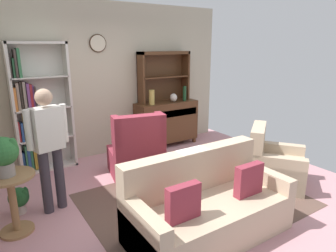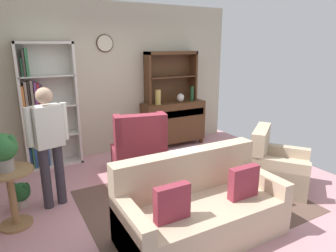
{
  "view_description": "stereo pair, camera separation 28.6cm",
  "coord_description": "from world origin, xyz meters",
  "px_view_note": "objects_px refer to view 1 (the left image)",
  "views": [
    {
      "loc": [
        -2.09,
        -3.15,
        2.05
      ],
      "look_at": [
        0.1,
        0.2,
        0.95
      ],
      "focal_mm": 31.77,
      "sensor_mm": 36.0,
      "label": 1
    },
    {
      "loc": [
        -1.84,
        -3.3,
        2.05
      ],
      "look_at": [
        0.1,
        0.2,
        0.95
      ],
      "focal_mm": 31.77,
      "sensor_mm": 36.0,
      "label": 2
    }
  ],
  "objects_px": {
    "vase_round": "(174,98)",
    "couch_floral": "(207,208)",
    "sideboard_hutch": "(163,70)",
    "armchair_floral": "(273,166)",
    "bookshelf": "(37,111)",
    "coffee_table": "(167,172)",
    "wingback_chair": "(137,154)",
    "vase_tall": "(152,97)",
    "book_stack": "(163,165)",
    "potted_plant_large": "(3,154)",
    "bottle_wine": "(185,93)",
    "potted_plant_small": "(19,198)",
    "sideboard": "(166,121)",
    "person_reading": "(49,142)"
  },
  "relations": [
    {
      "from": "bookshelf",
      "to": "potted_plant_large",
      "type": "distance_m",
      "value": 1.83
    },
    {
      "from": "bookshelf",
      "to": "book_stack",
      "type": "xyz_separation_m",
      "value": [
        1.2,
        -1.91,
        -0.55
      ]
    },
    {
      "from": "vase_round",
      "to": "couch_floral",
      "type": "height_order",
      "value": "vase_round"
    },
    {
      "from": "bottle_wine",
      "to": "potted_plant_large",
      "type": "height_order",
      "value": "bottle_wine"
    },
    {
      "from": "couch_floral",
      "to": "wingback_chair",
      "type": "height_order",
      "value": "wingback_chair"
    },
    {
      "from": "bookshelf",
      "to": "person_reading",
      "type": "xyz_separation_m",
      "value": [
        -0.14,
        -1.44,
        -0.11
      ]
    },
    {
      "from": "vase_tall",
      "to": "potted_plant_small",
      "type": "height_order",
      "value": "vase_tall"
    },
    {
      "from": "sideboard",
      "to": "wingback_chair",
      "type": "relative_size",
      "value": 1.24
    },
    {
      "from": "potted_plant_small",
      "to": "book_stack",
      "type": "xyz_separation_m",
      "value": [
        1.73,
        -0.62,
        0.27
      ]
    },
    {
      "from": "wingback_chair",
      "to": "potted_plant_large",
      "type": "distance_m",
      "value": 2.01
    },
    {
      "from": "vase_round",
      "to": "wingback_chair",
      "type": "height_order",
      "value": "vase_round"
    },
    {
      "from": "sideboard",
      "to": "bottle_wine",
      "type": "relative_size",
      "value": 4.28
    },
    {
      "from": "potted_plant_large",
      "to": "coffee_table",
      "type": "bearing_deg",
      "value": -6.2
    },
    {
      "from": "potted_plant_small",
      "to": "coffee_table",
      "type": "distance_m",
      "value": 1.92
    },
    {
      "from": "book_stack",
      "to": "person_reading",
      "type": "bearing_deg",
      "value": 160.61
    },
    {
      "from": "person_reading",
      "to": "wingback_chair",
      "type": "bearing_deg",
      "value": 13.17
    },
    {
      "from": "bookshelf",
      "to": "coffee_table",
      "type": "relative_size",
      "value": 2.62
    },
    {
      "from": "couch_floral",
      "to": "sideboard",
      "type": "bearing_deg",
      "value": 65.5
    },
    {
      "from": "sideboard_hutch",
      "to": "armchair_floral",
      "type": "distance_m",
      "value": 2.84
    },
    {
      "from": "coffee_table",
      "to": "person_reading",
      "type": "bearing_deg",
      "value": 161.3
    },
    {
      "from": "sideboard",
      "to": "couch_floral",
      "type": "bearing_deg",
      "value": -114.5
    },
    {
      "from": "book_stack",
      "to": "wingback_chair",
      "type": "bearing_deg",
      "value": 89.49
    },
    {
      "from": "sideboard_hutch",
      "to": "potted_plant_large",
      "type": "bearing_deg",
      "value": -150.56
    },
    {
      "from": "bookshelf",
      "to": "sideboard",
      "type": "xyz_separation_m",
      "value": [
        2.44,
        -0.08,
        -0.5
      ]
    },
    {
      "from": "couch_floral",
      "to": "armchair_floral",
      "type": "bearing_deg",
      "value": 13.55
    },
    {
      "from": "sideboard_hutch",
      "to": "wingback_chair",
      "type": "xyz_separation_m",
      "value": [
        -1.24,
        -1.16,
        -1.18
      ]
    },
    {
      "from": "couch_floral",
      "to": "vase_round",
      "type": "bearing_deg",
      "value": 62.77
    },
    {
      "from": "vase_round",
      "to": "couch_floral",
      "type": "distance_m",
      "value": 3.15
    },
    {
      "from": "vase_tall",
      "to": "couch_floral",
      "type": "height_order",
      "value": "vase_tall"
    },
    {
      "from": "vase_tall",
      "to": "bottle_wine",
      "type": "height_order",
      "value": "bottle_wine"
    },
    {
      "from": "vase_tall",
      "to": "wingback_chair",
      "type": "distance_m",
      "value": 1.45
    },
    {
      "from": "sideboard_hutch",
      "to": "vase_tall",
      "type": "relative_size",
      "value": 3.83
    },
    {
      "from": "couch_floral",
      "to": "wingback_chair",
      "type": "bearing_deg",
      "value": 88.71
    },
    {
      "from": "sideboard_hutch",
      "to": "person_reading",
      "type": "distance_m",
      "value": 3.04
    },
    {
      "from": "bookshelf",
      "to": "bottle_wine",
      "type": "distance_m",
      "value": 2.84
    },
    {
      "from": "vase_round",
      "to": "vase_tall",
      "type": "bearing_deg",
      "value": -178.51
    },
    {
      "from": "sideboard_hutch",
      "to": "armchair_floral",
      "type": "height_order",
      "value": "sideboard_hutch"
    },
    {
      "from": "vase_round",
      "to": "potted_plant_large",
      "type": "distance_m",
      "value": 3.57
    },
    {
      "from": "potted_plant_small",
      "to": "coffee_table",
      "type": "xyz_separation_m",
      "value": [
        1.8,
        -0.63,
        0.15
      ]
    },
    {
      "from": "coffee_table",
      "to": "book_stack",
      "type": "relative_size",
      "value": 3.72
    },
    {
      "from": "bookshelf",
      "to": "coffee_table",
      "type": "bearing_deg",
      "value": -56.48
    },
    {
      "from": "bookshelf",
      "to": "bottle_wine",
      "type": "relative_size",
      "value": 6.91
    },
    {
      "from": "bottle_wine",
      "to": "wingback_chair",
      "type": "xyz_separation_m",
      "value": [
        -1.63,
        -0.96,
        -0.69
      ]
    },
    {
      "from": "vase_round",
      "to": "coffee_table",
      "type": "relative_size",
      "value": 0.21
    },
    {
      "from": "sideboard_hutch",
      "to": "book_stack",
      "type": "distance_m",
      "value": 2.55
    },
    {
      "from": "bottle_wine",
      "to": "coffee_table",
      "type": "bearing_deg",
      "value": -131.73
    },
    {
      "from": "potted_plant_small",
      "to": "coffee_table",
      "type": "bearing_deg",
      "value": -19.21
    },
    {
      "from": "sideboard_hutch",
      "to": "vase_round",
      "type": "relative_size",
      "value": 6.47
    },
    {
      "from": "armchair_floral",
      "to": "person_reading",
      "type": "distance_m",
      "value": 3.19
    },
    {
      "from": "bookshelf",
      "to": "wingback_chair",
      "type": "bearing_deg",
      "value": -43.16
    }
  ]
}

